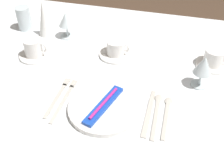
{
  "coord_description": "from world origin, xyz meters",
  "views": [
    {
      "loc": [
        0.21,
        -0.9,
        1.48
      ],
      "look_at": [
        0.01,
        -0.1,
        0.76
      ],
      "focal_mm": 46.56,
      "sensor_mm": 36.0,
      "label": 1
    }
  ],
  "objects_px": {
    "wine_glass_right": "(66,21)",
    "drink_tumbler": "(24,18)",
    "spoon_dessert": "(167,112)",
    "napkin_folded": "(44,19)",
    "fork_inner": "(58,96)",
    "coffee_cup_right": "(116,47)",
    "wine_glass_left": "(203,66)",
    "fork_outer": "(65,99)",
    "coffee_cup_left": "(34,47)",
    "dinner_plate": "(104,108)",
    "dinner_knife": "(149,114)",
    "toothbrush_package": "(104,105)",
    "coffee_cup_far": "(214,57)",
    "spoon_soup": "(157,110)"
  },
  "relations": [
    {
      "from": "fork_outer",
      "to": "spoon_dessert",
      "type": "height_order",
      "value": "spoon_dessert"
    },
    {
      "from": "wine_glass_left",
      "to": "napkin_folded",
      "type": "distance_m",
      "value": 0.75
    },
    {
      "from": "coffee_cup_right",
      "to": "wine_glass_left",
      "type": "height_order",
      "value": "wine_glass_left"
    },
    {
      "from": "spoon_dessert",
      "to": "coffee_cup_left",
      "type": "distance_m",
      "value": 0.62
    },
    {
      "from": "dinner_knife",
      "to": "coffee_cup_left",
      "type": "xyz_separation_m",
      "value": [
        -0.53,
        0.22,
        0.04
      ]
    },
    {
      "from": "coffee_cup_right",
      "to": "wine_glass_right",
      "type": "distance_m",
      "value": 0.28
    },
    {
      "from": "wine_glass_right",
      "to": "dinner_plate",
      "type": "bearing_deg",
      "value": -55.38
    },
    {
      "from": "fork_inner",
      "to": "coffee_cup_right",
      "type": "bearing_deg",
      "value": 64.09
    },
    {
      "from": "fork_outer",
      "to": "spoon_dessert",
      "type": "relative_size",
      "value": 1.14
    },
    {
      "from": "dinner_plate",
      "to": "wine_glass_left",
      "type": "xyz_separation_m",
      "value": [
        0.32,
        0.22,
        0.08
      ]
    },
    {
      "from": "spoon_dessert",
      "to": "fork_inner",
      "type": "bearing_deg",
      "value": -178.17
    },
    {
      "from": "drink_tumbler",
      "to": "napkin_folded",
      "type": "distance_m",
      "value": 0.13
    },
    {
      "from": "coffee_cup_left",
      "to": "wine_glass_left",
      "type": "height_order",
      "value": "wine_glass_left"
    },
    {
      "from": "dinner_plate",
      "to": "coffee_cup_far",
      "type": "relative_size",
      "value": 2.41
    },
    {
      "from": "toothbrush_package",
      "to": "dinner_plate",
      "type": "bearing_deg",
      "value": 0.0
    },
    {
      "from": "coffee_cup_right",
      "to": "dinner_plate",
      "type": "bearing_deg",
      "value": -84.01
    },
    {
      "from": "toothbrush_package",
      "to": "wine_glass_left",
      "type": "relative_size",
      "value": 1.57
    },
    {
      "from": "spoon_dessert",
      "to": "spoon_soup",
      "type": "bearing_deg",
      "value": 179.48
    },
    {
      "from": "coffee_cup_left",
      "to": "coffee_cup_right",
      "type": "xyz_separation_m",
      "value": [
        0.34,
        0.09,
        -0.01
      ]
    },
    {
      "from": "fork_outer",
      "to": "coffee_cup_left",
      "type": "height_order",
      "value": "coffee_cup_left"
    },
    {
      "from": "dinner_plate",
      "to": "fork_inner",
      "type": "height_order",
      "value": "dinner_plate"
    },
    {
      "from": "coffee_cup_left",
      "to": "toothbrush_package",
      "type": "bearing_deg",
      "value": -32.72
    },
    {
      "from": "drink_tumbler",
      "to": "wine_glass_left",
      "type": "bearing_deg",
      "value": -15.05
    },
    {
      "from": "napkin_folded",
      "to": "coffee_cup_right",
      "type": "bearing_deg",
      "value": -13.48
    },
    {
      "from": "coffee_cup_far",
      "to": "drink_tumbler",
      "type": "height_order",
      "value": "drink_tumbler"
    },
    {
      "from": "toothbrush_package",
      "to": "spoon_soup",
      "type": "xyz_separation_m",
      "value": [
        0.18,
        0.04,
        -0.02
      ]
    },
    {
      "from": "fork_outer",
      "to": "napkin_folded",
      "type": "xyz_separation_m",
      "value": [
        -0.25,
        0.4,
        0.08
      ]
    },
    {
      "from": "toothbrush_package",
      "to": "fork_outer",
      "type": "xyz_separation_m",
      "value": [
        -0.15,
        0.02,
        -0.02
      ]
    },
    {
      "from": "dinner_plate",
      "to": "wine_glass_right",
      "type": "bearing_deg",
      "value": 124.62
    },
    {
      "from": "dinner_plate",
      "to": "coffee_cup_left",
      "type": "distance_m",
      "value": 0.45
    },
    {
      "from": "spoon_soup",
      "to": "wine_glass_right",
      "type": "distance_m",
      "value": 0.61
    },
    {
      "from": "coffee_cup_far",
      "to": "wine_glass_left",
      "type": "height_order",
      "value": "wine_glass_left"
    },
    {
      "from": "dinner_plate",
      "to": "napkin_folded",
      "type": "relative_size",
      "value": 1.47
    },
    {
      "from": "spoon_dessert",
      "to": "napkin_folded",
      "type": "relative_size",
      "value": 1.2
    },
    {
      "from": "wine_glass_right",
      "to": "drink_tumbler",
      "type": "distance_m",
      "value": 0.23
    },
    {
      "from": "fork_inner",
      "to": "napkin_folded",
      "type": "distance_m",
      "value": 0.45
    },
    {
      "from": "coffee_cup_left",
      "to": "wine_glass_left",
      "type": "relative_size",
      "value": 0.77
    },
    {
      "from": "toothbrush_package",
      "to": "spoon_dessert",
      "type": "relative_size",
      "value": 1.04
    },
    {
      "from": "coffee_cup_left",
      "to": "napkin_folded",
      "type": "distance_m",
      "value": 0.18
    },
    {
      "from": "wine_glass_left",
      "to": "coffee_cup_right",
      "type": "bearing_deg",
      "value": 162.43
    },
    {
      "from": "fork_outer",
      "to": "spoon_dessert",
      "type": "xyz_separation_m",
      "value": [
        0.37,
        0.02,
        0.0
      ]
    },
    {
      "from": "fork_outer",
      "to": "coffee_cup_right",
      "type": "height_order",
      "value": "coffee_cup_right"
    },
    {
      "from": "coffee_cup_far",
      "to": "wine_glass_right",
      "type": "relative_size",
      "value": 0.84
    },
    {
      "from": "dinner_knife",
      "to": "wine_glass_right",
      "type": "distance_m",
      "value": 0.61
    },
    {
      "from": "coffee_cup_left",
      "to": "coffee_cup_far",
      "type": "height_order",
      "value": "coffee_cup_left"
    },
    {
      "from": "fork_inner",
      "to": "spoon_soup",
      "type": "distance_m",
      "value": 0.36
    },
    {
      "from": "dinner_knife",
      "to": "wine_glass_left",
      "type": "distance_m",
      "value": 0.27
    },
    {
      "from": "wine_glass_left",
      "to": "drink_tumbler",
      "type": "bearing_deg",
      "value": 164.95
    },
    {
      "from": "spoon_dessert",
      "to": "wine_glass_left",
      "type": "xyz_separation_m",
      "value": [
        0.1,
        0.18,
        0.09
      ]
    },
    {
      "from": "dinner_plate",
      "to": "dinner_knife",
      "type": "relative_size",
      "value": 1.1
    }
  ]
}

